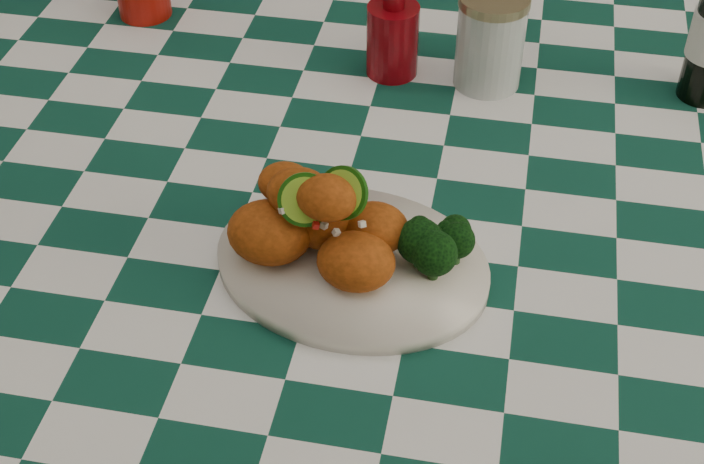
% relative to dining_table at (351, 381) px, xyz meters
% --- Properties ---
extents(dining_table, '(1.66, 1.06, 0.79)m').
position_rel_dining_table_xyz_m(dining_table, '(0.00, 0.00, 0.00)').
color(dining_table, '#0C3D2F').
rests_on(dining_table, ground).
extents(plate, '(0.32, 0.27, 0.02)m').
position_rel_dining_table_xyz_m(plate, '(0.03, -0.17, 0.40)').
color(plate, silver).
rests_on(plate, dining_table).
extents(fried_chicken_pile, '(0.17, 0.12, 0.11)m').
position_rel_dining_table_xyz_m(fried_chicken_pile, '(0.01, -0.17, 0.46)').
color(fried_chicken_pile, '#AE4610').
rests_on(fried_chicken_pile, plate).
extents(broccoli_side, '(0.07, 0.07, 0.05)m').
position_rel_dining_table_xyz_m(broccoli_side, '(0.13, -0.16, 0.44)').
color(broccoli_side, black).
rests_on(broccoli_side, plate).
extents(ketchup_bottle, '(0.07, 0.07, 0.14)m').
position_rel_dining_table_xyz_m(ketchup_bottle, '(0.01, 0.21, 0.46)').
color(ketchup_bottle, '#6E050B').
rests_on(ketchup_bottle, dining_table).
extents(mason_jar, '(0.10, 0.10, 0.13)m').
position_rel_dining_table_xyz_m(mason_jar, '(0.14, 0.21, 0.46)').
color(mason_jar, '#B2BCBA').
rests_on(mason_jar, dining_table).
extents(wooden_chair_left, '(0.46, 0.47, 0.89)m').
position_rel_dining_table_xyz_m(wooden_chair_left, '(-0.41, 0.72, 0.05)').
color(wooden_chair_left, '#472814').
rests_on(wooden_chair_left, ground).
extents(wooden_chair_right, '(0.59, 0.60, 0.96)m').
position_rel_dining_table_xyz_m(wooden_chair_right, '(0.39, 0.75, 0.09)').
color(wooden_chair_right, '#472814').
rests_on(wooden_chair_right, ground).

